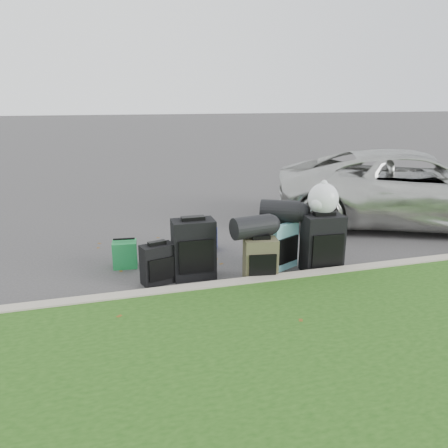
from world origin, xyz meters
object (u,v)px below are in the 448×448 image
object	(u,v)px
suitcase_large_black_left	(194,249)
suitcase_large_black_right	(322,244)
suitcase_olive	(260,260)
suitcase_teal	(280,245)
suitcase_small_black	(158,264)
suv	(413,188)
tote_navy	(207,239)
tote_green	(125,254)

from	to	relation	value
suitcase_large_black_left	suitcase_large_black_right	xyz separation A→B (m)	(1.79, -0.28, 0.00)
suitcase_large_black_left	suitcase_olive	world-z (taller)	suitcase_large_black_left
suitcase_large_black_left	suitcase_teal	distance (m)	1.28
suitcase_olive	suitcase_large_black_right	bearing A→B (deg)	14.91
suitcase_teal	suitcase_small_black	bearing A→B (deg)	156.97
suv	suitcase_large_black_right	bearing A→B (deg)	145.78
suitcase_large_black_left	suitcase_large_black_right	size ratio (longest dim) A/B	0.99
suitcase_small_black	suitcase_large_black_left	size ratio (longest dim) A/B	0.66
tote_navy	tote_green	bearing A→B (deg)	-143.50
suitcase_olive	tote_green	distance (m)	2.00
suitcase_large_black_right	tote_green	bearing A→B (deg)	163.82
suitcase_large_black_right	tote_navy	xyz separation A→B (m)	(-1.34, 1.33, -0.24)
tote_navy	suitcase_large_black_left	bearing A→B (deg)	-93.00
suv	tote_navy	size ratio (longest dim) A/B	14.90
suitcase_teal	tote_navy	size ratio (longest dim) A/B	1.97
suitcase_teal	tote_green	bearing A→B (deg)	137.80
suv	suitcase_large_black_right	xyz separation A→B (m)	(-2.82, -1.71, -0.30)
suitcase_small_black	suitcase_olive	size ratio (longest dim) A/B	0.90
suitcase_teal	tote_green	xyz separation A→B (m)	(-2.16, 0.63, -0.15)
suv	suitcase_olive	xyz separation A→B (m)	(-3.79, -1.82, -0.41)
tote_green	suitcase_large_black_right	bearing A→B (deg)	-13.21
suitcase_teal	tote_green	distance (m)	2.25
tote_navy	suv	bearing A→B (deg)	25.04
suitcase_large_black_left	suitcase_teal	world-z (taller)	suitcase_large_black_left
suitcase_small_black	suitcase_teal	xyz separation A→B (m)	(1.77, 0.09, 0.07)
suv	suitcase_large_black_left	size ratio (longest dim) A/B	6.26
tote_green	suitcase_teal	bearing A→B (deg)	-10.26
suitcase_olive	suv	bearing A→B (deg)	34.03
tote_green	tote_navy	bearing A→B (deg)	22.70
suv	suitcase_olive	bearing A→B (deg)	140.25
suitcase_olive	suitcase_large_black_right	xyz separation A→B (m)	(0.96, 0.11, 0.11)
suitcase_small_black	tote_green	world-z (taller)	suitcase_small_black
tote_green	tote_navy	distance (m)	1.38
suitcase_teal	suv	bearing A→B (deg)	-3.01
suitcase_small_black	suitcase_large_black_left	world-z (taller)	suitcase_large_black_left
suitcase_olive	suitcase_teal	distance (m)	0.61
suitcase_olive	suitcase_large_black_right	size ratio (longest dim) A/B	0.73
suitcase_small_black	suitcase_teal	bearing A→B (deg)	-12.84
tote_green	tote_navy	xyz separation A→B (m)	(1.33, 0.40, -0.02)
suitcase_olive	suitcase_large_black_right	distance (m)	0.98
suitcase_small_black	suitcase_teal	size ratio (longest dim) A/B	0.79
suitcase_large_black_right	tote_green	distance (m)	2.83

